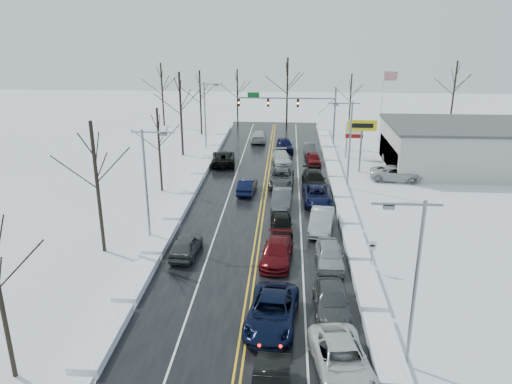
# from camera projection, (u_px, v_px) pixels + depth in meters

# --- Properties ---
(ground) EXTENTS (160.00, 160.00, 0.00)m
(ground) POSITION_uv_depth(u_px,v_px,m) (260.00, 224.00, 42.88)
(ground) COLOR silver
(ground) RESTS_ON ground
(road_surface) EXTENTS (14.00, 84.00, 0.01)m
(road_surface) POSITION_uv_depth(u_px,v_px,m) (261.00, 215.00, 44.76)
(road_surface) COLOR black
(road_surface) RESTS_ON ground
(snow_bank_left) EXTENTS (1.61, 72.00, 0.55)m
(snow_bank_left) POSITION_uv_depth(u_px,v_px,m) (178.00, 213.00, 45.23)
(snow_bank_left) COLOR white
(snow_bank_left) RESTS_ON ground
(snow_bank_right) EXTENTS (1.61, 72.00, 0.55)m
(snow_bank_right) POSITION_uv_depth(u_px,v_px,m) (346.00, 217.00, 44.30)
(snow_bank_right) COLOR white
(snow_bank_right) RESTS_ON ground
(traffic_signal_mast) EXTENTS (13.28, 0.39, 8.00)m
(traffic_signal_mast) POSITION_uv_depth(u_px,v_px,m) (297.00, 106.00, 67.20)
(traffic_signal_mast) COLOR slate
(traffic_signal_mast) RESTS_ON ground
(tires_plus_sign) EXTENTS (3.20, 0.34, 6.00)m
(tires_plus_sign) POSITION_uv_depth(u_px,v_px,m) (362.00, 129.00, 55.64)
(tires_plus_sign) COLOR slate
(tires_plus_sign) RESTS_ON ground
(used_vehicles_sign) EXTENTS (2.20, 0.22, 4.65)m
(used_vehicles_sign) POSITION_uv_depth(u_px,v_px,m) (354.00, 132.00, 61.85)
(used_vehicles_sign) COLOR slate
(used_vehicles_sign) RESTS_ON ground
(speed_limit_sign) EXTENTS (0.55, 0.09, 2.35)m
(speed_limit_sign) POSITION_uv_depth(u_px,v_px,m) (372.00, 250.00, 34.31)
(speed_limit_sign) COLOR slate
(speed_limit_sign) RESTS_ON ground
(flagpole) EXTENTS (1.87, 1.20, 10.00)m
(flagpole) POSITION_uv_depth(u_px,v_px,m) (383.00, 101.00, 68.23)
(flagpole) COLOR silver
(flagpole) RESTS_ON ground
(dealership_building) EXTENTS (20.40, 12.40, 5.30)m
(dealership_building) POSITION_uv_depth(u_px,v_px,m) (476.00, 147.00, 57.48)
(dealership_building) COLOR #AFAFAA
(dealership_building) RESTS_ON ground
(streetlight_se) EXTENTS (3.20, 0.25, 9.00)m
(streetlight_se) POSITION_uv_depth(u_px,v_px,m) (413.00, 273.00, 23.67)
(streetlight_se) COLOR slate
(streetlight_se) RESTS_ON ground
(streetlight_ne) EXTENTS (3.20, 0.25, 9.00)m
(streetlight_ne) POSITION_uv_depth(u_px,v_px,m) (348.00, 138.00, 50.02)
(streetlight_ne) COLOR slate
(streetlight_ne) RESTS_ON ground
(streetlight_sw) EXTENTS (3.20, 0.25, 9.00)m
(streetlight_sw) POSITION_uv_depth(u_px,v_px,m) (148.00, 177.00, 37.86)
(streetlight_sw) COLOR slate
(streetlight_sw) RESTS_ON ground
(streetlight_nw) EXTENTS (3.20, 0.25, 9.00)m
(streetlight_nw) POSITION_uv_depth(u_px,v_px,m) (206.00, 111.00, 64.22)
(streetlight_nw) COLOR slate
(streetlight_nw) RESTS_ON ground
(tree_left_b) EXTENTS (4.00, 4.00, 10.00)m
(tree_left_b) POSITION_uv_depth(u_px,v_px,m) (95.00, 162.00, 35.62)
(tree_left_b) COLOR #2D231C
(tree_left_b) RESTS_ON ground
(tree_left_c) EXTENTS (3.40, 3.40, 8.50)m
(tree_left_c) POSITION_uv_depth(u_px,v_px,m) (158.00, 134.00, 49.09)
(tree_left_c) COLOR #2D231C
(tree_left_c) RESTS_ON ground
(tree_left_d) EXTENTS (4.20, 4.20, 10.50)m
(tree_left_d) POSITION_uv_depth(u_px,v_px,m) (180.00, 98.00, 61.84)
(tree_left_d) COLOR #2D231C
(tree_left_d) RESTS_ON ground
(tree_left_e) EXTENTS (3.80, 3.80, 9.50)m
(tree_left_e) POSITION_uv_depth(u_px,v_px,m) (200.00, 90.00, 73.35)
(tree_left_e) COLOR #2D231C
(tree_left_e) RESTS_ON ground
(tree_far_a) EXTENTS (4.00, 4.00, 10.00)m
(tree_far_a) POSITION_uv_depth(u_px,v_px,m) (162.00, 82.00, 79.32)
(tree_far_a) COLOR #2D231C
(tree_far_a) RESTS_ON ground
(tree_far_b) EXTENTS (3.60, 3.60, 9.00)m
(tree_far_b) POSITION_uv_depth(u_px,v_px,m) (237.00, 87.00, 79.76)
(tree_far_b) COLOR #2D231C
(tree_far_b) RESTS_ON ground
(tree_far_c) EXTENTS (4.40, 4.40, 11.00)m
(tree_far_c) POSITION_uv_depth(u_px,v_px,m) (287.00, 80.00, 76.92)
(tree_far_c) COLOR #2D231C
(tree_far_c) RESTS_ON ground
(tree_far_d) EXTENTS (3.40, 3.40, 8.50)m
(tree_far_d) POSITION_uv_depth(u_px,v_px,m) (351.00, 90.00, 78.30)
(tree_far_d) COLOR #2D231C
(tree_far_d) RESTS_ON ground
(tree_far_e) EXTENTS (4.20, 4.20, 10.50)m
(tree_far_e) POSITION_uv_depth(u_px,v_px,m) (455.00, 82.00, 77.33)
(tree_far_e) COLOR #2D231C
(tree_far_e) RESTS_ON ground
(queued_car_2) EXTENTS (3.32, 6.25, 1.67)m
(queued_car_2) POSITION_uv_depth(u_px,v_px,m) (272.00, 325.00, 28.84)
(queued_car_2) COLOR black
(queued_car_2) RESTS_ON ground
(queued_car_3) EXTENTS (2.58, 5.41, 1.52)m
(queued_car_3) POSITION_uv_depth(u_px,v_px,m) (277.00, 261.00, 36.29)
(queued_car_3) COLOR #510A0F
(queued_car_3) RESTS_ON ground
(queued_car_4) EXTENTS (1.98, 4.50, 1.51)m
(queued_car_4) POSITION_uv_depth(u_px,v_px,m) (281.00, 232.00, 41.16)
(queued_car_4) COLOR black
(queued_car_4) RESTS_ON ground
(queued_car_5) EXTENTS (1.96, 5.07, 1.65)m
(queued_car_5) POSITION_uv_depth(u_px,v_px,m) (281.00, 207.00, 46.61)
(queued_car_5) COLOR #404245
(queued_car_5) RESTS_ON ground
(queued_car_6) EXTENTS (2.75, 5.67, 1.55)m
(queued_car_6) POSITION_uv_depth(u_px,v_px,m) (281.00, 185.00, 52.87)
(queued_car_6) COLOR #3B3D3F
(queued_car_6) RESTS_ON ground
(queued_car_7) EXTENTS (2.65, 5.25, 1.46)m
(queued_car_7) POSITION_uv_depth(u_px,v_px,m) (282.00, 164.00, 60.41)
(queued_car_7) COLOR silver
(queued_car_7) RESTS_ON ground
(queued_car_8) EXTENTS (2.51, 5.09, 1.67)m
(queued_car_8) POSITION_uv_depth(u_px,v_px,m) (285.00, 151.00, 66.18)
(queued_car_8) COLOR black
(queued_car_8) RESTS_ON ground
(queued_car_10) EXTENTS (3.42, 6.05, 1.60)m
(queued_car_10) POSITION_uv_depth(u_px,v_px,m) (341.00, 374.00, 24.86)
(queued_car_10) COLOR silver
(queued_car_10) RESTS_ON ground
(queued_car_11) EXTENTS (2.21, 5.21, 1.50)m
(queued_car_11) POSITION_uv_depth(u_px,v_px,m) (331.00, 311.00, 30.13)
(queued_car_11) COLOR #3B3D3F
(queued_car_11) RESTS_ON ground
(queued_car_12) EXTENTS (1.94, 4.73, 1.61)m
(queued_car_12) POSITION_uv_depth(u_px,v_px,m) (329.00, 265.00, 35.78)
(queued_car_12) COLOR #96989E
(queued_car_12) RESTS_ON ground
(queued_car_13) EXTENTS (2.52, 5.41, 1.72)m
(queued_car_13) POSITION_uv_depth(u_px,v_px,m) (321.00, 230.00, 41.58)
(queued_car_13) COLOR #95989D
(queued_car_13) RESTS_ON ground
(queued_car_14) EXTENTS (2.76, 5.61, 1.53)m
(queued_car_14) POSITION_uv_depth(u_px,v_px,m) (317.00, 203.00, 47.69)
(queued_car_14) COLOR black
(queued_car_14) RESTS_ON ground
(queued_car_15) EXTENTS (2.73, 5.76, 1.62)m
(queued_car_15) POSITION_uv_depth(u_px,v_px,m) (314.00, 187.00, 52.13)
(queued_car_15) COLOR black
(queued_car_15) RESTS_ON ground
(queued_car_16) EXTENTS (1.90, 4.17, 1.39)m
(queued_car_16) POSITION_uv_depth(u_px,v_px,m) (313.00, 164.00, 60.24)
(queued_car_16) COLOR #530B0D
(queued_car_16) RESTS_ON ground
(queued_car_17) EXTENTS (1.50, 4.13, 1.35)m
(queued_car_17) POSITION_uv_depth(u_px,v_px,m) (309.00, 154.00, 64.81)
(queued_car_17) COLOR #3A3C3F
(queued_car_17) RESTS_ON ground
(oncoming_car_0) EXTENTS (1.85, 4.49, 1.44)m
(oncoming_car_0) POSITION_uv_depth(u_px,v_px,m) (247.00, 193.00, 50.50)
(oncoming_car_0) COLOR black
(oncoming_car_0) RESTS_ON ground
(oncoming_car_1) EXTENTS (3.32, 6.10, 1.62)m
(oncoming_car_1) POSITION_uv_depth(u_px,v_px,m) (224.00, 164.00, 60.24)
(oncoming_car_1) COLOR black
(oncoming_car_1) RESTS_ON ground
(oncoming_car_2) EXTENTS (2.32, 5.41, 1.55)m
(oncoming_car_2) POSITION_uv_depth(u_px,v_px,m) (258.00, 141.00, 71.36)
(oncoming_car_2) COLOR #BABABD
(oncoming_car_2) RESTS_ON ground
(oncoming_car_3) EXTENTS (2.09, 4.60, 1.53)m
(oncoming_car_3) POSITION_uv_depth(u_px,v_px,m) (186.00, 255.00, 37.31)
(oncoming_car_3) COLOR #3C3F41
(oncoming_car_3) RESTS_ON ground
(parked_car_0) EXTENTS (5.89, 3.21, 1.57)m
(parked_car_0) POSITION_uv_depth(u_px,v_px,m) (396.00, 180.00, 54.29)
(parked_car_0) COLOR #BABABC
(parked_car_0) RESTS_ON ground
(parked_car_1) EXTENTS (2.18, 4.99, 1.43)m
(parked_car_1) POSITION_uv_depth(u_px,v_px,m) (418.00, 173.00, 56.90)
(parked_car_1) COLOR #9FA1A7
(parked_car_1) RESTS_ON ground
(parked_car_2) EXTENTS (2.52, 5.13, 1.68)m
(parked_car_2) POSITION_uv_depth(u_px,v_px,m) (389.00, 158.00, 63.01)
(parked_car_2) COLOR #A8AAB0
(parked_car_2) RESTS_ON ground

